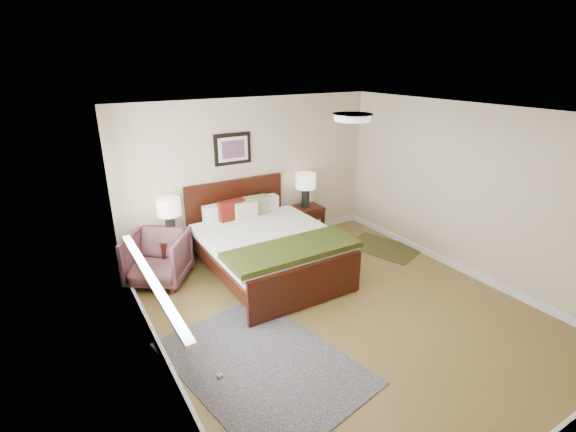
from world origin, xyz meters
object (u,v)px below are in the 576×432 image
at_px(rug_persian, 262,362).
at_px(lamp_left, 169,210).
at_px(nightstand_right, 306,218).
at_px(armchair, 158,258).
at_px(nightstand_left, 173,244).
at_px(bed, 266,240).
at_px(lamp_right, 306,184).

bearing_deg(rug_persian, lamp_left, 82.89).
height_order(nightstand_right, armchair, armchair).
relative_size(armchair, rug_persian, 0.37).
height_order(nightstand_left, rug_persian, nightstand_left).
height_order(bed, nightstand_right, bed).
bearing_deg(lamp_right, bed, -145.69).
bearing_deg(armchair, lamp_right, 42.36).
xyz_separation_m(bed, lamp_left, (-1.15, 0.87, 0.42)).
relative_size(nightstand_right, lamp_left, 0.95).
bearing_deg(lamp_left, armchair, -137.86).
xyz_separation_m(nightstand_left, lamp_left, (0.00, 0.02, 0.55)).
xyz_separation_m(nightstand_left, lamp_right, (2.42, 0.02, 0.59)).
xyz_separation_m(nightstand_left, armchair, (-0.30, -0.25, -0.05)).
bearing_deg(bed, lamp_left, 143.06).
bearing_deg(rug_persian, nightstand_right, 38.41).
bearing_deg(armchair, rug_persian, -42.42).
xyz_separation_m(nightstand_left, rug_persian, (0.15, -2.59, -0.41)).
bearing_deg(nightstand_left, bed, -36.31).
height_order(armchair, rug_persian, armchair).
relative_size(bed, nightstand_right, 3.84).
distance_m(lamp_right, rug_persian, 3.60).
relative_size(bed, lamp_right, 3.65).
xyz_separation_m(lamp_left, armchair, (-0.30, -0.27, -0.60)).
height_order(nightstand_right, lamp_left, lamp_left).
xyz_separation_m(nightstand_right, armchair, (-2.72, -0.26, 0.01)).
bearing_deg(rug_persian, armchair, 90.46).
bearing_deg(lamp_right, armchair, -174.33).
height_order(bed, lamp_left, bed).
height_order(bed, rug_persian, bed).
height_order(lamp_left, armchair, lamp_left).
bearing_deg(armchair, nightstand_left, 76.69).
height_order(bed, armchair, bed).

